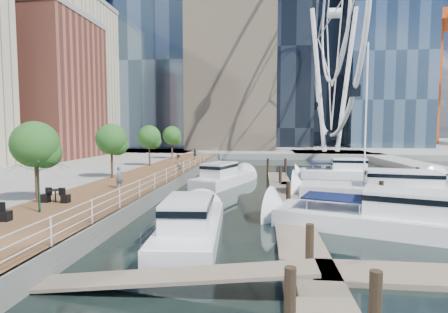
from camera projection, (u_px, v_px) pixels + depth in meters
name	position (u px, v px, depth m)	size (l,w,h in m)	color
ground	(230.00, 251.00, 14.75)	(520.00, 520.00, 0.00)	black
boardwalk	(144.00, 182.00, 30.55)	(6.00, 60.00, 1.00)	brown
seawall	(177.00, 183.00, 30.23)	(0.25, 60.00, 1.00)	#595954
land_far	(258.00, 143.00, 115.81)	(200.00, 114.00, 1.00)	gray
pier	(331.00, 154.00, 64.74)	(14.00, 12.00, 1.00)	gray
railing	(176.00, 171.00, 30.16)	(0.10, 60.00, 1.05)	white
floating_docks	(360.00, 198.00, 23.75)	(16.00, 34.00, 2.60)	#6D6051
ferris_wheel	(334.00, 14.00, 62.77)	(5.80, 45.60, 47.80)	white
street_trees	(111.00, 139.00, 29.53)	(2.60, 42.60, 4.60)	#3F2B1C
yacht_foreground	(383.00, 231.00, 17.61)	(3.17, 11.84, 2.15)	white
pedestrian_near	(119.00, 177.00, 24.61)	(0.55, 0.36, 1.52)	#4F596A
pedestrian_mid	(178.00, 163.00, 33.66)	(0.88, 0.68, 1.81)	#83705A
pedestrian_far	(195.00, 154.00, 47.78)	(0.93, 0.39, 1.60)	#2D3238
moored_yachts	(377.00, 203.00, 24.42)	(26.53, 37.67, 11.50)	white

